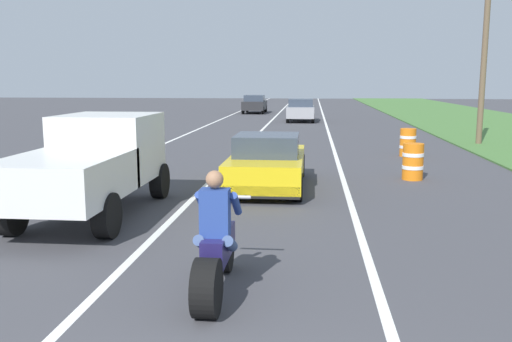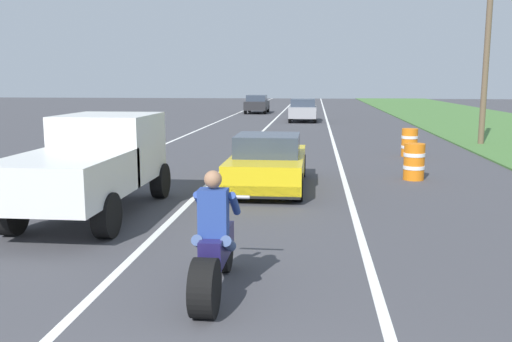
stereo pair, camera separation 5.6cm
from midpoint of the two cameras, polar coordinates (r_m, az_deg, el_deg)
name	(u,v)px [view 1 (the left image)]	position (r m, az deg, el deg)	size (l,w,h in m)	color
lane_stripe_left_solid	(165,144)	(24.08, -9.53, 2.82)	(0.14, 120.00, 0.01)	white
lane_stripe_right_solid	(333,146)	(23.25, 7.88, 2.63)	(0.14, 120.00, 0.01)	white
lane_stripe_centre_dashed	(247,145)	(23.39, -0.98, 2.76)	(0.14, 120.00, 0.01)	white
motorcycle_with_rider	(216,251)	(6.96, -4.45, -8.32)	(0.70, 2.21, 1.62)	black
sports_car_yellow	(267,163)	(13.95, 1.07, 0.83)	(1.84, 4.30, 1.37)	yellow
pickup_truck_left_lane_white	(93,161)	(11.53, -16.68, 1.02)	(2.02, 4.80, 1.98)	silver
utility_pole_roadside	(484,54)	(25.00, 22.53, 11.10)	(0.24, 0.24, 7.51)	brown
construction_barrel_nearest	(413,161)	(15.68, 15.85, 0.96)	(0.58, 0.58, 1.00)	orange
construction_barrel_mid	(408,142)	(20.46, 15.39, 2.88)	(0.58, 0.58, 1.00)	orange
distant_car_far_ahead	(301,110)	(36.67, 4.62, 6.34)	(1.80, 4.00, 1.50)	#99999E
distant_car_further_ahead	(255,104)	(45.89, -0.18, 6.98)	(1.80, 4.00, 1.50)	#262628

